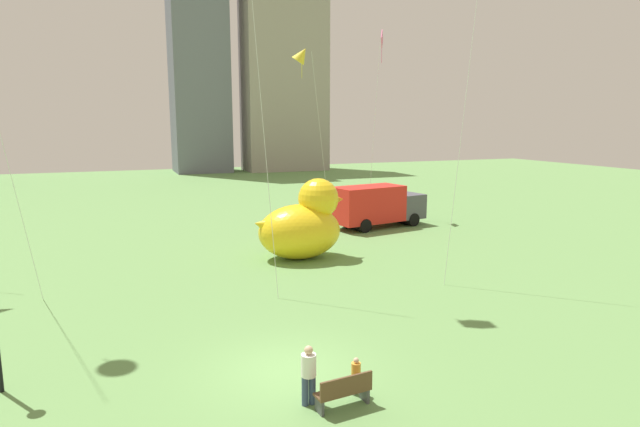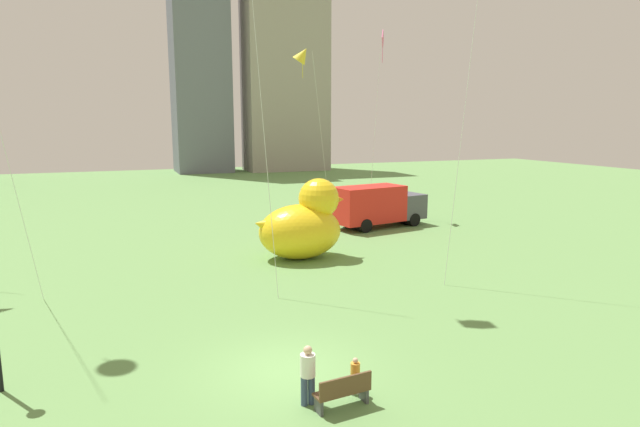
# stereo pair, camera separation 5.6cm
# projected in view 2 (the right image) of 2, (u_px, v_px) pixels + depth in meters

# --- Properties ---
(ground_plane) EXTENTS (140.00, 140.00, 0.00)m
(ground_plane) POSITION_uv_depth(u_px,v_px,m) (286.00, 370.00, 15.30)
(ground_plane) COLOR #659551
(park_bench) EXTENTS (1.50, 0.59, 0.90)m
(park_bench) POSITION_uv_depth(u_px,v_px,m) (343.00, 391.00, 13.15)
(park_bench) COLOR brown
(park_bench) RESTS_ON ground
(person_adult) EXTENTS (0.38, 0.38, 1.57)m
(person_adult) POSITION_uv_depth(u_px,v_px,m) (308.00, 372.00, 13.28)
(person_adult) COLOR #38476B
(person_adult) RESTS_ON ground
(person_child) EXTENTS (0.25, 0.25, 1.02)m
(person_child) POSITION_uv_depth(u_px,v_px,m) (355.00, 374.00, 13.83)
(person_child) COLOR silver
(person_child) RESTS_ON ground
(giant_inflatable_duck) EXTENTS (5.05, 3.24, 4.18)m
(giant_inflatable_duck) POSITION_uv_depth(u_px,v_px,m) (303.00, 225.00, 27.65)
(giant_inflatable_duck) COLOR yellow
(giant_inflatable_duck) RESTS_ON ground
(box_truck) EXTENTS (6.89, 3.44, 2.85)m
(box_truck) POSITION_uv_depth(u_px,v_px,m) (378.00, 206.00, 35.88)
(box_truck) COLOR red
(box_truck) RESTS_ON ground
(city_skyline) EXTENTS (59.17, 15.89, 39.67)m
(city_skyline) POSITION_uv_depth(u_px,v_px,m) (150.00, 52.00, 68.91)
(city_skyline) COLOR slate
(city_skyline) RESTS_ON ground
(kite_yellow) EXTENTS (3.15, 3.05, 12.85)m
(kite_yellow) POSITION_uv_depth(u_px,v_px,m) (303.00, 55.00, 39.87)
(kite_yellow) COLOR silver
(kite_yellow) RESTS_ON ground
(kite_pink) EXTENTS (1.14, 1.32, 13.65)m
(kite_pink) POSITION_uv_depth(u_px,v_px,m) (382.00, 48.00, 38.29)
(kite_pink) COLOR silver
(kite_pink) RESTS_ON ground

